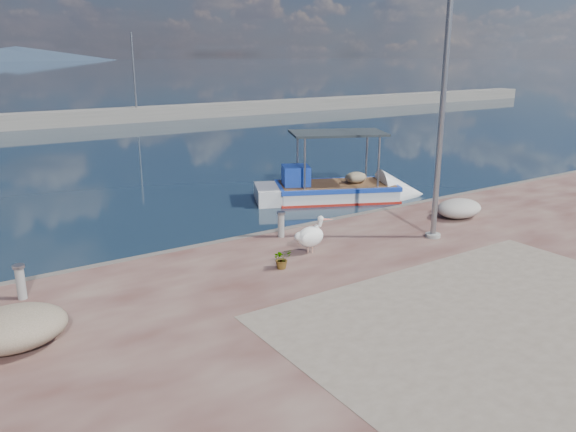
# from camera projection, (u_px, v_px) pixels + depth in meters

# --- Properties ---
(ground) EXTENTS (1400.00, 1400.00, 0.00)m
(ground) POSITION_uv_depth(u_px,v_px,m) (378.00, 307.00, 13.02)
(ground) COLOR #162635
(ground) RESTS_ON ground
(quay_patch) EXTENTS (9.00, 7.00, 0.01)m
(quay_patch) POSITION_uv_depth(u_px,v_px,m) (521.00, 327.00, 11.01)
(quay_patch) COLOR gray
(quay_patch) RESTS_ON quay
(breakwater) EXTENTS (120.00, 2.20, 7.50)m
(breakwater) POSITION_uv_depth(u_px,v_px,m) (39.00, 120.00, 44.94)
(breakwater) COLOR gray
(breakwater) RESTS_ON ground
(boat_right) EXTENTS (6.93, 4.75, 3.19)m
(boat_right) POSITION_uv_depth(u_px,v_px,m) (335.00, 193.00, 22.69)
(boat_right) COLOR white
(boat_right) RESTS_ON ground
(pelican) EXTENTS (1.08, 0.70, 1.02)m
(pelican) POSITION_uv_depth(u_px,v_px,m) (311.00, 236.00, 15.01)
(pelican) COLOR tan
(pelican) RESTS_ON quay
(lamp_post) EXTENTS (0.44, 0.96, 7.00)m
(lamp_post) POSITION_uv_depth(u_px,v_px,m) (440.00, 124.00, 15.57)
(lamp_post) COLOR gray
(lamp_post) RESTS_ON quay
(bollard_near) EXTENTS (0.25, 0.25, 0.76)m
(bollard_near) POSITION_uv_depth(u_px,v_px,m) (281.00, 223.00, 16.36)
(bollard_near) COLOR gray
(bollard_near) RESTS_ON quay
(bollard_far) EXTENTS (0.26, 0.26, 0.79)m
(bollard_far) POSITION_uv_depth(u_px,v_px,m) (20.00, 281.00, 12.19)
(bollard_far) COLOR gray
(bollard_far) RESTS_ON quay
(potted_plant) EXTENTS (0.49, 0.43, 0.51)m
(potted_plant) POSITION_uv_depth(u_px,v_px,m) (282.00, 259.00, 13.99)
(potted_plant) COLOR #33722D
(potted_plant) RESTS_ON quay
(net_pile_b) EXTENTS (1.90, 1.48, 0.74)m
(net_pile_b) POSITION_uv_depth(u_px,v_px,m) (13.00, 328.00, 10.19)
(net_pile_b) COLOR tan
(net_pile_b) RESTS_ON quay
(net_pile_d) EXTENTS (1.62, 1.21, 0.61)m
(net_pile_d) POSITION_uv_depth(u_px,v_px,m) (459.00, 208.00, 18.37)
(net_pile_d) COLOR #B7B1A9
(net_pile_d) RESTS_ON quay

